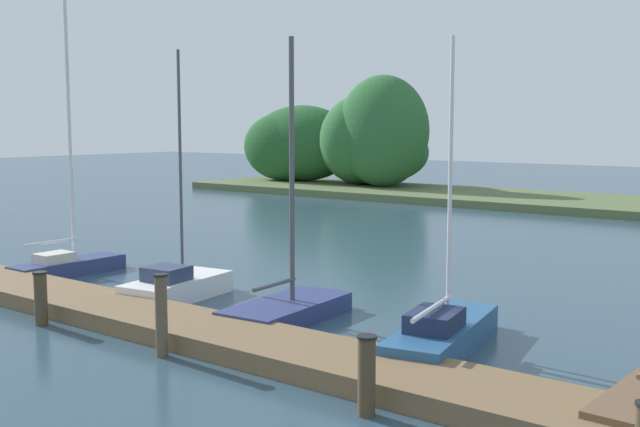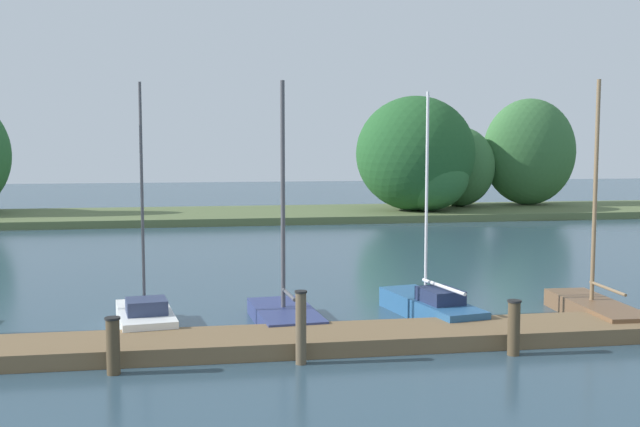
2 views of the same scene
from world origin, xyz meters
name	(u,v)px [view 1 (image 1 of 2)]	position (x,y,z in m)	size (l,w,h in m)	color
dock_pier	(295,353)	(0.00, 12.85, 0.17)	(23.00, 1.80, 0.35)	brown
far_shore	(590,151)	(-4.74, 41.37, 2.78)	(57.14, 8.52, 7.08)	#56663D
sailboat_0	(70,260)	(-9.99, 15.17, 0.39)	(0.94, 3.37, 7.44)	navy
sailboat_1	(179,285)	(-5.34, 14.99, 0.34)	(1.59, 3.15, 5.81)	white
sailboat_2	(290,305)	(-2.03, 15.14, 0.30)	(1.64, 3.40, 5.89)	navy
sailboat_3	(444,331)	(1.64, 15.16, 0.34)	(1.80, 4.14, 5.67)	#285684
mooring_piling_1	(41,298)	(-5.74, 11.61, 0.56)	(0.30, 0.30, 1.11)	#4C3D28
mooring_piling_2	(161,315)	(-2.10, 11.69, 0.75)	(0.25, 0.25, 1.49)	brown
mooring_piling_3	(367,375)	(2.36, 11.61, 0.59)	(0.29, 0.29, 1.16)	#4C3D28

